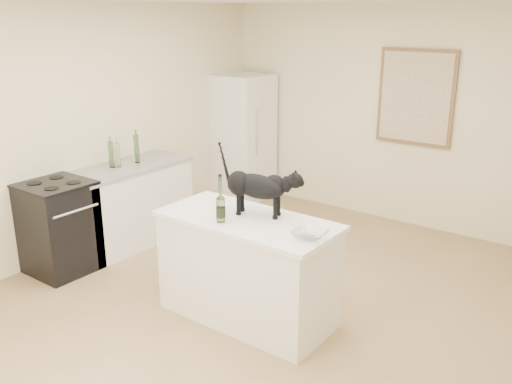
{
  "coord_description": "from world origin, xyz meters",
  "views": [
    {
      "loc": [
        2.69,
        -3.54,
        2.5
      ],
      "look_at": [
        0.15,
        -0.15,
        1.12
      ],
      "focal_mm": 39.09,
      "sensor_mm": 36.0,
      "label": 1
    }
  ],
  "objects_px": {
    "stove": "(59,228)",
    "black_cat": "(257,189)",
    "wine_bottle": "(221,201)",
    "glass_bowl": "(309,235)",
    "fridge": "(243,137)"
  },
  "relations": [
    {
      "from": "wine_bottle",
      "to": "glass_bowl",
      "type": "height_order",
      "value": "wine_bottle"
    },
    {
      "from": "glass_bowl",
      "to": "black_cat",
      "type": "bearing_deg",
      "value": 163.91
    },
    {
      "from": "glass_bowl",
      "to": "fridge",
      "type": "bearing_deg",
      "value": 135.68
    },
    {
      "from": "stove",
      "to": "glass_bowl",
      "type": "xyz_separation_m",
      "value": [
        2.68,
        0.33,
        0.48
      ]
    },
    {
      "from": "stove",
      "to": "black_cat",
      "type": "bearing_deg",
      "value": 13.9
    },
    {
      "from": "wine_bottle",
      "to": "glass_bowl",
      "type": "relative_size",
      "value": 1.36
    },
    {
      "from": "wine_bottle",
      "to": "glass_bowl",
      "type": "bearing_deg",
      "value": 9.47
    },
    {
      "from": "black_cat",
      "to": "wine_bottle",
      "type": "height_order",
      "value": "black_cat"
    },
    {
      "from": "stove",
      "to": "fridge",
      "type": "height_order",
      "value": "fridge"
    },
    {
      "from": "black_cat",
      "to": "glass_bowl",
      "type": "bearing_deg",
      "value": -34.53
    },
    {
      "from": "black_cat",
      "to": "wine_bottle",
      "type": "bearing_deg",
      "value": -132.54
    },
    {
      "from": "black_cat",
      "to": "glass_bowl",
      "type": "distance_m",
      "value": 0.66
    },
    {
      "from": "stove",
      "to": "wine_bottle",
      "type": "xyz_separation_m",
      "value": [
        1.93,
        0.21,
        0.62
      ]
    },
    {
      "from": "black_cat",
      "to": "wine_bottle",
      "type": "distance_m",
      "value": 0.33
    },
    {
      "from": "fridge",
      "to": "black_cat",
      "type": "xyz_separation_m",
      "value": [
        2.07,
        -2.44,
        0.27
      ]
    }
  ]
}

